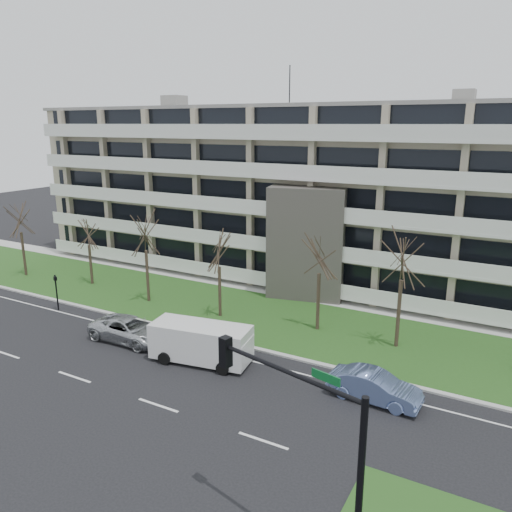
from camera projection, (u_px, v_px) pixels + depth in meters
The scene contains 17 objects.
ground at pixel (158, 405), 25.12m from camera, with size 160.00×160.00×0.00m, color black.
grass_verge at pixel (275, 319), 36.11m from camera, with size 90.00×10.00×0.06m, color #234B19.
curb at pixel (239, 345), 31.87m from camera, with size 90.00×0.35×0.12m, color #B2B2AD.
sidewalk at pixel (305, 297), 40.76m from camera, with size 90.00×2.00×0.08m, color #B2B2AD.
lane_edge_line at pixel (227, 355), 30.62m from camera, with size 90.00×0.12×0.01m, color white.
apartment_building at pixel (337, 194), 44.58m from camera, with size 60.50×15.10×18.75m.
silver_pickup at pixel (130, 329), 32.43m from camera, with size 2.56×5.55×1.54m, color #B6BABE.
blue_sedan at pixel (374, 387), 25.39m from camera, with size 1.64×4.71×1.55m, color #738BC8.
white_van at pixel (202, 340), 29.42m from camera, with size 6.21×3.15×2.30m.
traffic_signal at pixel (307, 437), 15.36m from camera, with size 5.74×1.68×6.80m.
pedestrian_signal at pixel (56, 288), 37.47m from camera, with size 0.32×0.29×2.81m.
tree_0 at pixel (19, 215), 45.06m from camera, with size 3.69×3.69×7.38m.
tree_1 at pixel (88, 229), 42.81m from camera, with size 3.19×3.19×6.38m.
tree_2 at pixel (145, 230), 38.29m from camera, with size 3.75×3.75×7.49m.
tree_3 at pixel (219, 247), 35.35m from camera, with size 3.39×3.39×6.78m.
tree_4 at pixel (320, 251), 32.89m from camera, with size 3.61×3.61×7.22m.
tree_5 at pixel (403, 253), 30.11m from camera, with size 3.97×3.97×7.94m.
Camera 1 is at (15.11, -17.16, 13.75)m, focal length 35.00 mm.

